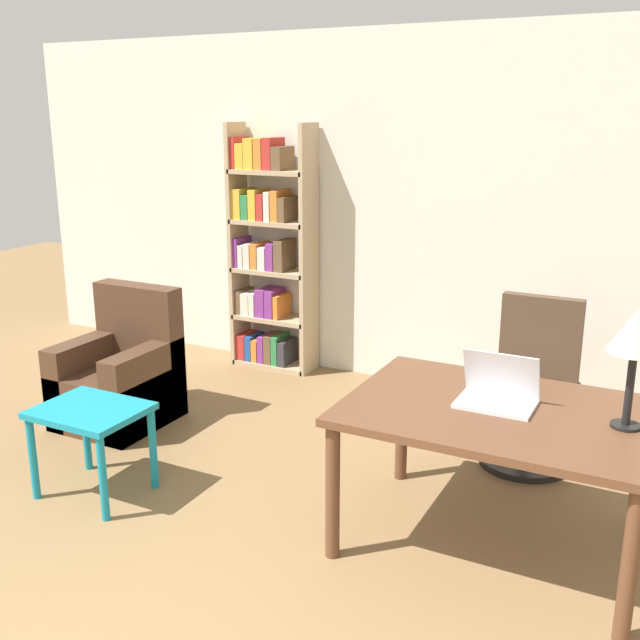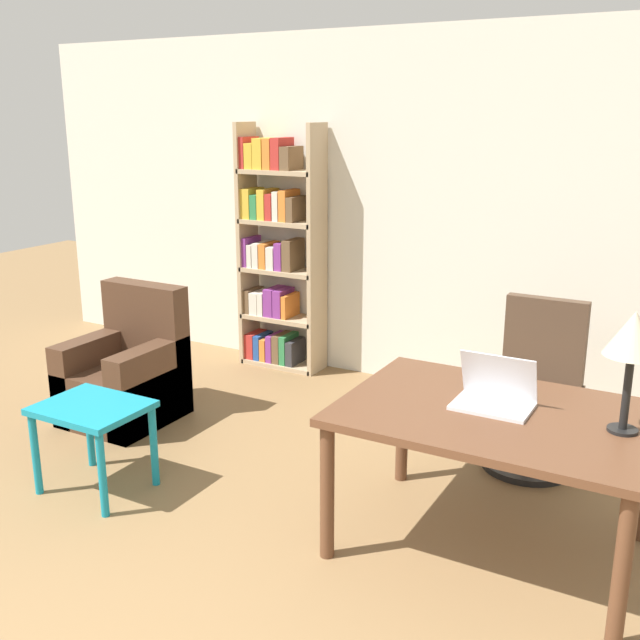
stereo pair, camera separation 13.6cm
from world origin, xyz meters
name	(u,v)px [view 1 (the left image)]	position (x,y,z in m)	size (l,w,h in m)	color
wall_back	(455,215)	(0.00, 4.53, 1.35)	(8.00, 0.06, 2.70)	silver
desk	(499,425)	(0.90, 2.48, 0.64)	(1.44, 1.03, 0.73)	brown
laptop	(498,393)	(0.87, 2.53, 0.79)	(0.36, 0.26, 0.25)	silver
table_lamp	(636,335)	(1.45, 2.51, 1.17)	(0.24, 0.24, 0.55)	black
office_chair	(532,390)	(0.85, 3.53, 0.45)	(0.56, 0.56, 1.01)	black
side_table_blue	(91,423)	(-1.24, 1.97, 0.43)	(0.58, 0.47, 0.52)	teal
armchair	(121,380)	(-1.82, 2.84, 0.30)	(0.67, 0.70, 0.93)	#472D1E
bookshelf	(268,255)	(-1.51, 4.34, 0.95)	(0.71, 0.28, 2.01)	tan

